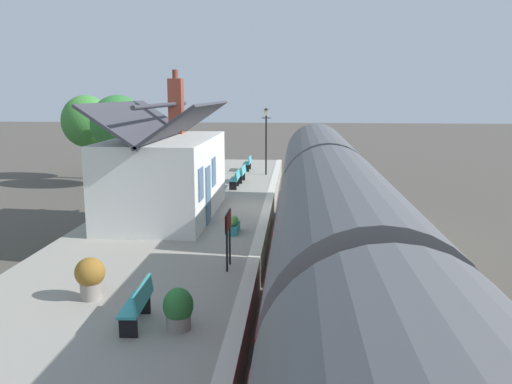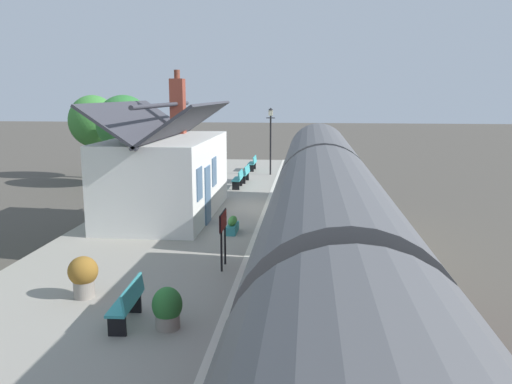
{
  "view_description": "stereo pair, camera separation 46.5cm",
  "coord_description": "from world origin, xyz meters",
  "px_view_note": "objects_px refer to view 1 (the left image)",
  "views": [
    {
      "loc": [
        -20.98,
        0.02,
        5.68
      ],
      "look_at": [
        -1.56,
        1.5,
        1.98
      ],
      "focal_mm": 36.71,
      "sensor_mm": 36.0,
      "label": 1
    },
    {
      "loc": [
        -20.94,
        -0.44,
        5.68
      ],
      "look_at": [
        -1.56,
        1.5,
        1.98
      ],
      "focal_mm": 36.71,
      "sensor_mm": 36.0,
      "label": 2
    }
  ],
  "objects_px": {
    "bench_by_lamp": "(241,173)",
    "station_sign_board": "(228,226)",
    "planter_by_door": "(234,225)",
    "tree_behind_building": "(118,124)",
    "train": "(339,264)",
    "station_building": "(166,174)",
    "bench_platform_end": "(138,303)",
    "tree_far_right": "(86,122)",
    "bench_near_building": "(235,179)",
    "planter_corner_building": "(90,276)",
    "bench_mid_platform": "(248,163)",
    "lamp_post_platform": "(266,128)",
    "planter_bench_right": "(178,309)"
  },
  "relations": [
    {
      "from": "bench_by_lamp",
      "to": "bench_near_building",
      "type": "bearing_deg",
      "value": 176.49
    },
    {
      "from": "station_sign_board",
      "to": "tree_behind_building",
      "type": "height_order",
      "value": "tree_behind_building"
    },
    {
      "from": "bench_platform_end",
      "to": "bench_by_lamp",
      "type": "distance_m",
      "value": 17.61
    },
    {
      "from": "bench_near_building",
      "to": "planter_by_door",
      "type": "distance_m",
      "value": 8.52
    },
    {
      "from": "bench_near_building",
      "to": "bench_platform_end",
      "type": "bearing_deg",
      "value": 179.32
    },
    {
      "from": "bench_mid_platform",
      "to": "bench_near_building",
      "type": "height_order",
      "value": "same"
    },
    {
      "from": "bench_mid_platform",
      "to": "planter_by_door",
      "type": "distance_m",
      "value": 14.55
    },
    {
      "from": "bench_platform_end",
      "to": "planter_corner_building",
      "type": "distance_m",
      "value": 1.99
    },
    {
      "from": "station_building",
      "to": "bench_platform_end",
      "type": "bearing_deg",
      "value": -169.52
    },
    {
      "from": "bench_mid_platform",
      "to": "bench_by_lamp",
      "type": "height_order",
      "value": "same"
    },
    {
      "from": "bench_by_lamp",
      "to": "tree_far_right",
      "type": "relative_size",
      "value": 0.26
    },
    {
      "from": "station_sign_board",
      "to": "tree_behind_building",
      "type": "xyz_separation_m",
      "value": [
        17.27,
        8.84,
        1.67
      ]
    },
    {
      "from": "station_building",
      "to": "tree_far_right",
      "type": "height_order",
      "value": "station_building"
    },
    {
      "from": "bench_near_building",
      "to": "planter_by_door",
      "type": "bearing_deg",
      "value": -173.78
    },
    {
      "from": "bench_mid_platform",
      "to": "bench_by_lamp",
      "type": "distance_m",
      "value": 4.25
    },
    {
      "from": "lamp_post_platform",
      "to": "bench_mid_platform",
      "type": "bearing_deg",
      "value": 37.26
    },
    {
      "from": "lamp_post_platform",
      "to": "bench_by_lamp",
      "type": "bearing_deg",
      "value": 156.49
    },
    {
      "from": "lamp_post_platform",
      "to": "tree_behind_building",
      "type": "xyz_separation_m",
      "value": [
        0.68,
        8.92,
        0.17
      ]
    },
    {
      "from": "bench_by_lamp",
      "to": "station_sign_board",
      "type": "distance_m",
      "value": 13.97
    },
    {
      "from": "bench_platform_end",
      "to": "tree_far_right",
      "type": "relative_size",
      "value": 0.26
    },
    {
      "from": "tree_behind_building",
      "to": "planter_corner_building",
      "type": "bearing_deg",
      "value": -163.2
    },
    {
      "from": "bench_near_building",
      "to": "tree_far_right",
      "type": "relative_size",
      "value": 0.25
    },
    {
      "from": "bench_mid_platform",
      "to": "tree_far_right",
      "type": "height_order",
      "value": "tree_far_right"
    },
    {
      "from": "train",
      "to": "tree_far_right",
      "type": "xyz_separation_m",
      "value": [
        23.41,
        14.72,
        1.59
      ]
    },
    {
      "from": "bench_near_building",
      "to": "bench_by_lamp",
      "type": "relative_size",
      "value": 0.99
    },
    {
      "from": "train",
      "to": "bench_mid_platform",
      "type": "height_order",
      "value": "train"
    },
    {
      "from": "bench_near_building",
      "to": "bench_by_lamp",
      "type": "height_order",
      "value": "same"
    },
    {
      "from": "bench_by_lamp",
      "to": "planter_by_door",
      "type": "height_order",
      "value": "bench_by_lamp"
    },
    {
      "from": "train",
      "to": "station_building",
      "type": "bearing_deg",
      "value": 32.59
    },
    {
      "from": "lamp_post_platform",
      "to": "tree_far_right",
      "type": "xyz_separation_m",
      "value": [
        3.65,
        12.09,
        0.14
      ]
    },
    {
      "from": "station_building",
      "to": "train",
      "type": "bearing_deg",
      "value": -147.41
    },
    {
      "from": "bench_by_lamp",
      "to": "planter_by_door",
      "type": "distance_m",
      "value": 10.31
    },
    {
      "from": "planter_by_door",
      "to": "lamp_post_platform",
      "type": "relative_size",
      "value": 0.26
    },
    {
      "from": "bench_mid_platform",
      "to": "planter_by_door",
      "type": "relative_size",
      "value": 1.41
    },
    {
      "from": "planter_by_door",
      "to": "planter_corner_building",
      "type": "bearing_deg",
      "value": 156.51
    },
    {
      "from": "tree_far_right",
      "to": "tree_behind_building",
      "type": "bearing_deg",
      "value": -133.11
    },
    {
      "from": "bench_platform_end",
      "to": "planter_by_door",
      "type": "distance_m",
      "value": 7.42
    },
    {
      "from": "train",
      "to": "bench_platform_end",
      "type": "xyz_separation_m",
      "value": [
        -0.52,
        4.09,
        -0.76
      ]
    },
    {
      "from": "bench_platform_end",
      "to": "tree_behind_building",
      "type": "relative_size",
      "value": 0.26
    },
    {
      "from": "station_building",
      "to": "tree_far_right",
      "type": "bearing_deg",
      "value": 31.88
    },
    {
      "from": "planter_by_door",
      "to": "tree_behind_building",
      "type": "height_order",
      "value": "tree_behind_building"
    },
    {
      "from": "bench_near_building",
      "to": "planter_by_door",
      "type": "xyz_separation_m",
      "value": [
        -8.47,
        -0.92,
        -0.21
      ]
    },
    {
      "from": "train",
      "to": "station_sign_board",
      "type": "bearing_deg",
      "value": 40.48
    },
    {
      "from": "station_building",
      "to": "tree_behind_building",
      "type": "bearing_deg",
      "value": 26.73
    },
    {
      "from": "bench_mid_platform",
      "to": "planter_corner_building",
      "type": "height_order",
      "value": "planter_corner_building"
    },
    {
      "from": "planter_by_door",
      "to": "lamp_post_platform",
      "type": "distance_m",
      "value": 13.18
    },
    {
      "from": "planter_corner_building",
      "to": "station_sign_board",
      "type": "xyz_separation_m",
      "value": [
        2.4,
        -2.9,
        0.64
      ]
    },
    {
      "from": "bench_by_lamp",
      "to": "lamp_post_platform",
      "type": "height_order",
      "value": "lamp_post_platform"
    },
    {
      "from": "station_sign_board",
      "to": "planter_bench_right",
      "type": "bearing_deg",
      "value": 172.16
    },
    {
      "from": "bench_near_building",
      "to": "tree_far_right",
      "type": "distance_m",
      "value": 13.73
    }
  ]
}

